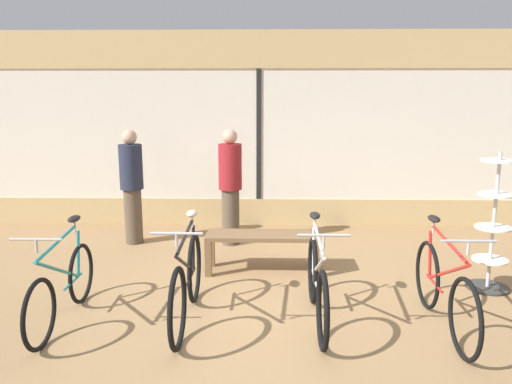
{
  "coord_description": "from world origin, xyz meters",
  "views": [
    {
      "loc": [
        0.16,
        -4.91,
        2.27
      ],
      "look_at": [
        0.0,
        1.48,
        0.95
      ],
      "focal_mm": 35.0,
      "sensor_mm": 36.0,
      "label": 1
    }
  ],
  "objects_px": {
    "bicycle_left": "(187,282)",
    "bicycle_right": "(317,284)",
    "accessory_rack": "(492,234)",
    "display_bench": "(262,241)",
    "customer_by_window": "(230,185)",
    "bicycle_far_right": "(444,289)",
    "bicycle_far_left": "(63,286)",
    "customer_near_rack": "(132,184)"
  },
  "relations": [
    {
      "from": "bicycle_left",
      "to": "bicycle_right",
      "type": "bearing_deg",
      "value": 0.93
    },
    {
      "from": "accessory_rack",
      "to": "display_bench",
      "type": "xyz_separation_m",
      "value": [
        -2.63,
        0.49,
        -0.25
      ]
    },
    {
      "from": "bicycle_left",
      "to": "display_bench",
      "type": "xyz_separation_m",
      "value": [
        0.72,
        1.41,
        -0.0
      ]
    },
    {
      "from": "bicycle_right",
      "to": "accessory_rack",
      "type": "height_order",
      "value": "accessory_rack"
    },
    {
      "from": "customer_by_window",
      "to": "bicycle_left",
      "type": "bearing_deg",
      "value": -95.31
    },
    {
      "from": "bicycle_left",
      "to": "bicycle_far_right",
      "type": "relative_size",
      "value": 1.01
    },
    {
      "from": "bicycle_far_left",
      "to": "bicycle_far_right",
      "type": "distance_m",
      "value": 3.69
    },
    {
      "from": "bicycle_far_left",
      "to": "bicycle_right",
      "type": "bearing_deg",
      "value": 1.51
    },
    {
      "from": "accessory_rack",
      "to": "customer_by_window",
      "type": "bearing_deg",
      "value": 152.23
    },
    {
      "from": "bicycle_left",
      "to": "customer_near_rack",
      "type": "height_order",
      "value": "customer_near_rack"
    },
    {
      "from": "display_bench",
      "to": "customer_by_window",
      "type": "bearing_deg",
      "value": 112.7
    },
    {
      "from": "bicycle_far_left",
      "to": "display_bench",
      "type": "relative_size",
      "value": 1.17
    },
    {
      "from": "accessory_rack",
      "to": "customer_by_window",
      "type": "relative_size",
      "value": 0.93
    },
    {
      "from": "customer_near_rack",
      "to": "accessory_rack",
      "type": "bearing_deg",
      "value": -19.89
    },
    {
      "from": "accessory_rack",
      "to": "customer_near_rack",
      "type": "distance_m",
      "value": 4.86
    },
    {
      "from": "display_bench",
      "to": "customer_near_rack",
      "type": "xyz_separation_m",
      "value": [
        -1.94,
        1.17,
        0.49
      ]
    },
    {
      "from": "bicycle_left",
      "to": "accessory_rack",
      "type": "xyz_separation_m",
      "value": [
        3.35,
        0.92,
        0.25
      ]
    },
    {
      "from": "bicycle_far_left",
      "to": "bicycle_far_right",
      "type": "height_order",
      "value": "bicycle_far_right"
    },
    {
      "from": "bicycle_far_left",
      "to": "customer_near_rack",
      "type": "xyz_separation_m",
      "value": [
        -0.0,
        2.62,
        0.52
      ]
    },
    {
      "from": "customer_by_window",
      "to": "bicycle_right",
      "type": "bearing_deg",
      "value": -67.67
    },
    {
      "from": "customer_near_rack",
      "to": "bicycle_right",
      "type": "bearing_deg",
      "value": -45.59
    },
    {
      "from": "bicycle_left",
      "to": "customer_by_window",
      "type": "height_order",
      "value": "customer_by_window"
    },
    {
      "from": "bicycle_far_right",
      "to": "bicycle_left",
      "type": "bearing_deg",
      "value": 177.78
    },
    {
      "from": "bicycle_far_left",
      "to": "display_bench",
      "type": "xyz_separation_m",
      "value": [
        1.94,
        1.45,
        0.03
      ]
    },
    {
      "from": "bicycle_far_right",
      "to": "display_bench",
      "type": "distance_m",
      "value": 2.31
    },
    {
      "from": "bicycle_right",
      "to": "bicycle_far_right",
      "type": "height_order",
      "value": "same"
    },
    {
      "from": "customer_by_window",
      "to": "customer_near_rack",
      "type": "bearing_deg",
      "value": 179.41
    },
    {
      "from": "bicycle_right",
      "to": "accessory_rack",
      "type": "bearing_deg",
      "value": 23.49
    },
    {
      "from": "bicycle_left",
      "to": "accessory_rack",
      "type": "relative_size",
      "value": 1.1
    },
    {
      "from": "accessory_rack",
      "to": "customer_near_rack",
      "type": "relative_size",
      "value": 0.94
    },
    {
      "from": "bicycle_far_left",
      "to": "bicycle_right",
      "type": "distance_m",
      "value": 2.5
    },
    {
      "from": "accessory_rack",
      "to": "bicycle_left",
      "type": "bearing_deg",
      "value": -164.64
    },
    {
      "from": "display_bench",
      "to": "customer_by_window",
      "type": "distance_m",
      "value": 1.34
    },
    {
      "from": "display_bench",
      "to": "bicycle_left",
      "type": "bearing_deg",
      "value": -117.12
    },
    {
      "from": "bicycle_right",
      "to": "accessory_rack",
      "type": "xyz_separation_m",
      "value": [
        2.07,
        0.9,
        0.27
      ]
    },
    {
      "from": "bicycle_right",
      "to": "customer_near_rack",
      "type": "relative_size",
      "value": 1.01
    },
    {
      "from": "bicycle_left",
      "to": "bicycle_right",
      "type": "distance_m",
      "value": 1.28
    },
    {
      "from": "bicycle_left",
      "to": "bicycle_right",
      "type": "height_order",
      "value": "bicycle_left"
    },
    {
      "from": "accessory_rack",
      "to": "display_bench",
      "type": "height_order",
      "value": "accessory_rack"
    },
    {
      "from": "display_bench",
      "to": "customer_near_rack",
      "type": "height_order",
      "value": "customer_near_rack"
    },
    {
      "from": "bicycle_far_right",
      "to": "display_bench",
      "type": "bearing_deg",
      "value": 139.42
    },
    {
      "from": "customer_near_rack",
      "to": "customer_by_window",
      "type": "height_order",
      "value": "customer_by_window"
    }
  ]
}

